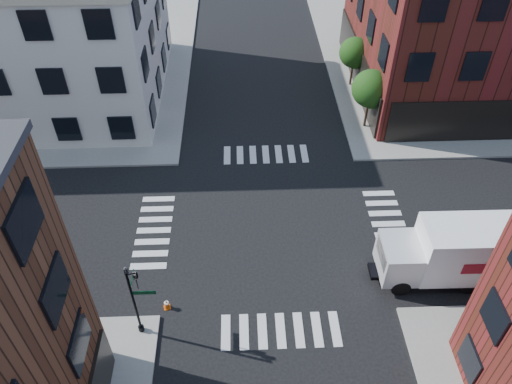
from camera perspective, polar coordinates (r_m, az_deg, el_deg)
The scene contains 9 objects.
ground at distance 29.76m, azimuth 1.83°, elevation -4.04°, with size 120.00×120.00×0.00m, color black.
sidewalk_ne at distance 51.90m, azimuth 24.84°, elevation 14.14°, with size 30.00×30.00×0.15m, color gray.
sidewalk_nw at distance 50.49m, azimuth -25.08°, elevation 13.29°, with size 30.00×30.00×0.15m, color gray.
building_nw at distance 43.39m, azimuth -26.61°, elevation 16.43°, with size 22.00×16.00×11.00m, color silver.
tree_near at distance 36.73m, azimuth 13.04°, elevation 11.24°, with size 2.69×2.69×4.49m.
tree_far at distance 41.95m, azimuth 11.25°, elevation 15.20°, with size 2.43×2.43×4.07m.
signal_pole at distance 23.76m, azimuth -13.70°, elevation -11.34°, with size 1.29×1.24×4.60m.
box_truck at distance 28.00m, azimuth 22.37°, elevation -6.38°, with size 8.18×2.62×3.68m.
traffic_cone at distance 26.32m, azimuth -10.18°, elevation -12.50°, with size 0.41×0.41×0.63m.
Camera 1 is at (-1.72, -20.40, 21.59)m, focal length 35.00 mm.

